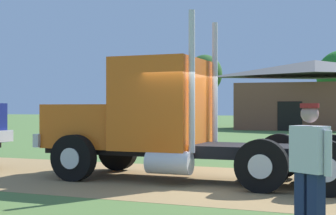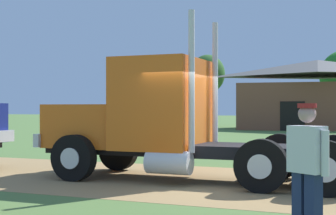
% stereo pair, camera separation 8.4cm
% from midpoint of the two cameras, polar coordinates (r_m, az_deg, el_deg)
% --- Properties ---
extents(ground_plane, '(200.00, 200.00, 0.00)m').
position_cam_midpoint_polar(ground_plane, '(11.90, 4.96, -8.33)').
color(ground_plane, '#537539').
extents(dirt_track, '(120.00, 5.73, 0.01)m').
position_cam_midpoint_polar(dirt_track, '(11.90, 4.96, -8.31)').
color(dirt_track, '#A2804F').
rests_on(dirt_track, ground_plane).
extents(truck_foreground_white, '(7.86, 2.66, 3.85)m').
position_cam_midpoint_polar(truck_foreground_white, '(12.31, -0.66, -1.75)').
color(truck_foreground_white, black).
rests_on(truck_foreground_white, ground_plane).
extents(visitor_standing_near, '(0.58, 0.47, 1.77)m').
position_cam_midpoint_polar(visitor_standing_near, '(6.95, 15.64, -6.09)').
color(visitor_standing_near, silver).
rests_on(visitor_standing_near, ground_plane).
extents(shed_building, '(13.31, 8.23, 5.54)m').
position_cam_midpoint_polar(shed_building, '(42.29, 16.45, 1.26)').
color(shed_building, brown).
rests_on(shed_building, ground_plane).
extents(tree_left, '(3.39, 3.39, 6.87)m').
position_cam_midpoint_polar(tree_left, '(49.53, 4.48, 3.71)').
color(tree_left, '#513823').
rests_on(tree_left, ground_plane).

